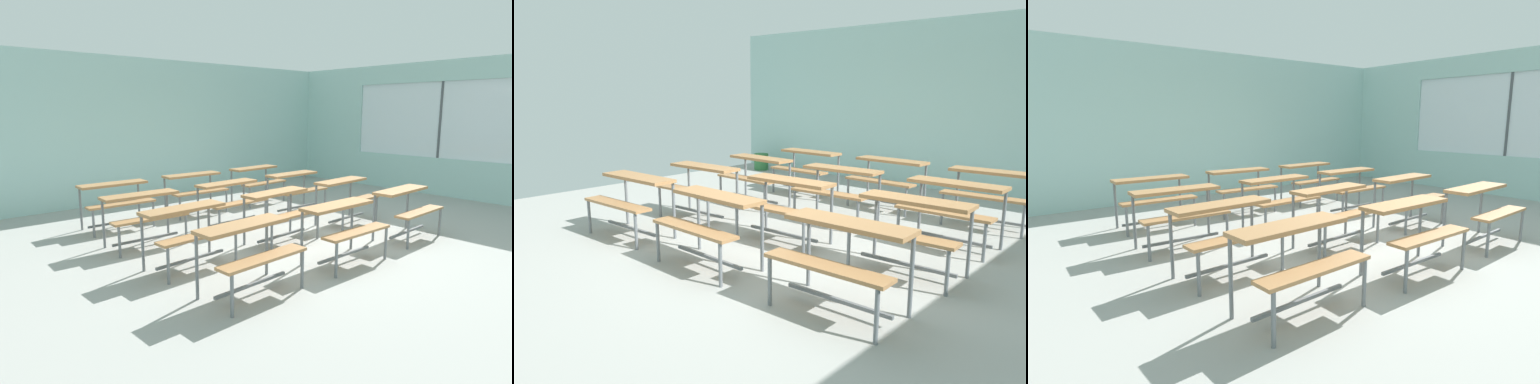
{
  "view_description": "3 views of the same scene",
  "coord_description": "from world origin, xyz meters",
  "views": [
    {
      "loc": [
        -4.58,
        -4.19,
        1.92
      ],
      "look_at": [
        -0.25,
        0.79,
        0.67
      ],
      "focal_mm": 30.35,
      "sensor_mm": 36.0,
      "label": 1
    },
    {
      "loc": [
        3.45,
        -4.03,
        1.8
      ],
      "look_at": [
        -0.53,
        0.28,
        0.56
      ],
      "focal_mm": 34.31,
      "sensor_mm": 36.0,
      "label": 2
    },
    {
      "loc": [
        -3.8,
        -3.3,
        1.6
      ],
      "look_at": [
        -0.84,
        0.54,
        0.72
      ],
      "focal_mm": 28.0,
      "sensor_mm": 36.0,
      "label": 3
    }
  ],
  "objects": [
    {
      "name": "wall_back",
      "position": [
        0.0,
        4.5,
        1.5
      ],
      "size": [
        10.0,
        0.12,
        3.0
      ],
      "primitive_type": "cube",
      "color": "#A8D1CC",
      "rests_on": "ground"
    },
    {
      "name": "desk_bench_r1c1",
      "position": [
        -0.25,
        0.23,
        0.56
      ],
      "size": [
        1.13,
        0.65,
        0.74
      ],
      "rotation": [
        0.0,
        0.0,
        0.05
      ],
      "color": "#A87547",
      "rests_on": "ground"
    },
    {
      "name": "desk_bench_r3c1",
      "position": [
        -0.21,
        2.57,
        0.56
      ],
      "size": [
        1.12,
        0.63,
        0.74
      ],
      "rotation": [
        0.0,
        0.0,
        -0.03
      ],
      "color": "#A87547",
      "rests_on": "ground"
    },
    {
      "name": "ground",
      "position": [
        0.0,
        0.0,
        -0.03
      ],
      "size": [
        10.0,
        9.0,
        0.05
      ],
      "primitive_type": "cube",
      "color": "#9E9E99"
    },
    {
      "name": "desk_bench_r1c0",
      "position": [
        -1.83,
        0.22,
        0.56
      ],
      "size": [
        1.13,
        0.64,
        0.74
      ],
      "rotation": [
        0.0,
        0.0,
        0.05
      ],
      "color": "#A87547",
      "rests_on": "ground"
    },
    {
      "name": "desk_bench_r0c1",
      "position": [
        -0.26,
        -0.92,
        0.56
      ],
      "size": [
        1.11,
        0.6,
        0.74
      ],
      "rotation": [
        0.0,
        0.0,
        -0.01
      ],
      "color": "#A87547",
      "rests_on": "ground"
    },
    {
      "name": "desk_bench_r2c2",
      "position": [
        1.28,
        1.4,
        0.56
      ],
      "size": [
        1.1,
        0.59,
        0.74
      ],
      "rotation": [
        0.0,
        0.0,
        -0.0
      ],
      "color": "#A87547",
      "rests_on": "ground"
    },
    {
      "name": "desk_bench_r1c2",
      "position": [
        1.34,
        0.27,
        0.56
      ],
      "size": [
        1.13,
        0.64,
        0.74
      ],
      "rotation": [
        0.0,
        0.0,
        0.05
      ],
      "color": "#A87547",
      "rests_on": "ground"
    },
    {
      "name": "desk_bench_r3c0",
      "position": [
        -1.76,
        2.54,
        0.56
      ],
      "size": [
        1.11,
        0.61,
        0.74
      ],
      "rotation": [
        0.0,
        0.0,
        -0.02
      ],
      "color": "#A87547",
      "rests_on": "ground"
    },
    {
      "name": "desk_bench_r0c2",
      "position": [
        1.32,
        -0.88,
        0.56
      ],
      "size": [
        1.12,
        0.63,
        0.74
      ],
      "rotation": [
        0.0,
        0.0,
        0.04
      ],
      "color": "#A87547",
      "rests_on": "ground"
    },
    {
      "name": "desk_bench_r3c2",
      "position": [
        1.32,
        2.54,
        0.56
      ],
      "size": [
        1.13,
        0.64,
        0.74
      ],
      "rotation": [
        0.0,
        0.0,
        0.05
      ],
      "color": "#A87547",
      "rests_on": "ground"
    },
    {
      "name": "desk_bench_r2c0",
      "position": [
        -1.85,
        1.38,
        0.56
      ],
      "size": [
        1.12,
        0.62,
        0.74
      ],
      "rotation": [
        0.0,
        0.0,
        -0.03
      ],
      "color": "#A87547",
      "rests_on": "ground"
    },
    {
      "name": "desk_bench_r2c1",
      "position": [
        -0.29,
        1.37,
        0.56
      ],
      "size": [
        1.13,
        0.64,
        0.74
      ],
      "rotation": [
        0.0,
        0.0,
        0.05
      ],
      "color": "#A87547",
      "rests_on": "ground"
    },
    {
      "name": "desk_bench_r0c0",
      "position": [
        -1.78,
        -0.87,
        0.56
      ],
      "size": [
        1.12,
        0.63,
        0.74
      ],
      "rotation": [
        0.0,
        0.0,
        0.04
      ],
      "color": "#A87547",
      "rests_on": "ground"
    }
  ]
}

